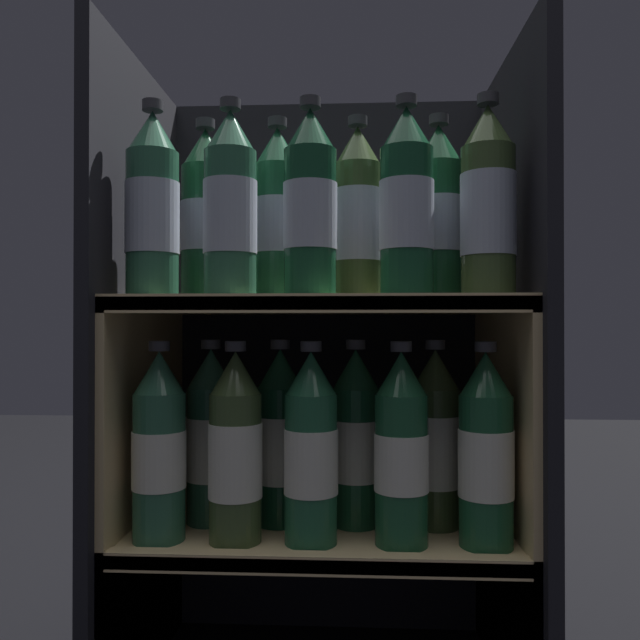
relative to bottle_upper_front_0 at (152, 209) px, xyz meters
name	(u,v)px	position (x,y,z in m)	size (l,w,h in m)	color
fridge_back_wall	(327,364)	(0.23, 0.32, -0.24)	(0.62, 0.02, 0.98)	black
fridge_side_left	(137,371)	(-0.07, 0.12, -0.24)	(0.02, 0.41, 0.98)	black
fridge_side_right	(513,372)	(0.53, 0.12, -0.24)	(0.02, 0.41, 0.98)	black
shelf_lower	(322,552)	(0.23, 0.11, -0.52)	(0.58, 0.37, 0.27)	#DBBC84
shelf_upper	(322,413)	(0.23, 0.12, -0.30)	(0.58, 0.37, 0.61)	#DBBC84
bottle_upper_front_0	(152,209)	(0.00, 0.00, 0.00)	(0.08, 0.08, 0.28)	#285B42
bottle_upper_front_1	(230,208)	(0.11, 0.00, 0.00)	(0.08, 0.08, 0.28)	#285B42
bottle_upper_front_2	(310,207)	(0.22, 0.00, 0.00)	(0.08, 0.08, 0.28)	#144228
bottle_upper_front_3	(406,206)	(0.36, 0.00, 0.00)	(0.08, 0.08, 0.28)	#144228
bottle_upper_front_4	(488,206)	(0.47, 0.00, 0.00)	(0.08, 0.08, 0.28)	#384C28
bottle_upper_back_0	(205,218)	(0.06, 0.08, 0.00)	(0.08, 0.08, 0.28)	#194C2D
bottle_upper_back_1	(277,218)	(0.17, 0.08, 0.00)	(0.08, 0.08, 0.28)	#1E5638
bottle_upper_back_2	(358,217)	(0.29, 0.08, 0.00)	(0.08, 0.08, 0.28)	#384C28
bottle_upper_back_3	(439,216)	(0.41, 0.08, 0.00)	(0.08, 0.08, 0.28)	#194C2D
bottle_lower_front_0	(159,449)	(0.01, 0.00, -0.34)	(0.08, 0.08, 0.28)	#285B42
bottle_lower_front_1	(235,451)	(0.12, 0.00, -0.34)	(0.08, 0.08, 0.28)	#384C28
bottle_lower_front_2	(311,451)	(0.22, 0.00, -0.34)	(0.08, 0.08, 0.28)	#1E5638
bottle_lower_front_3	(401,452)	(0.35, 0.00, -0.34)	(0.08, 0.08, 0.28)	#194C2D
bottle_lower_front_4	(486,453)	(0.46, 0.00, -0.34)	(0.08, 0.08, 0.28)	#194C2D
bottle_lower_back_0	(211,439)	(0.06, 0.08, -0.34)	(0.08, 0.08, 0.28)	#285B42
bottle_lower_back_1	(280,440)	(0.17, 0.08, -0.34)	(0.08, 0.08, 0.28)	#144228
bottle_lower_back_2	(356,440)	(0.29, 0.08, -0.34)	(0.08, 0.08, 0.28)	#194C2D
bottle_lower_back_3	(435,442)	(0.41, 0.08, -0.34)	(0.08, 0.08, 0.28)	#384C28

